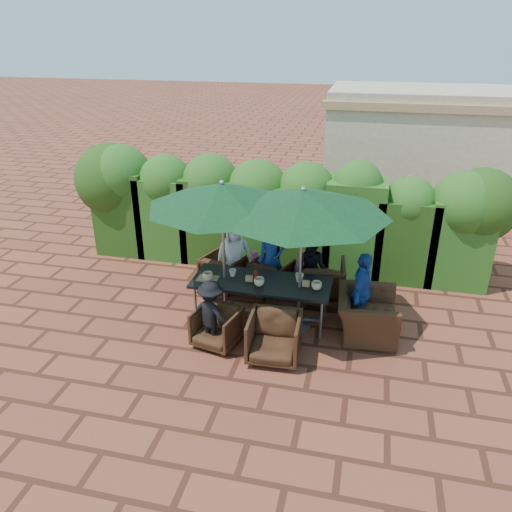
% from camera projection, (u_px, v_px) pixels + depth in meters
% --- Properties ---
extents(ground, '(80.00, 80.00, 0.00)m').
position_uv_depth(ground, '(256.00, 319.00, 8.70)').
color(ground, brown).
rests_on(ground, ground).
extents(dining_table, '(2.34, 0.90, 0.75)m').
position_uv_depth(dining_table, '(261.00, 285.00, 8.42)').
color(dining_table, black).
rests_on(dining_table, ground).
extents(umbrella_left, '(2.46, 2.46, 2.46)m').
position_uv_depth(umbrella_left, '(222.00, 195.00, 7.90)').
color(umbrella_left, gray).
rests_on(umbrella_left, ground).
extents(umbrella_right, '(2.73, 2.73, 2.46)m').
position_uv_depth(umbrella_right, '(303.00, 202.00, 7.59)').
color(umbrella_right, gray).
rests_on(umbrella_right, ground).
extents(chair_far_left, '(0.90, 0.87, 0.74)m').
position_uv_depth(chair_far_left, '(223.00, 270.00, 9.63)').
color(chair_far_left, black).
rests_on(chair_far_left, ground).
extents(chair_far_mid, '(0.86, 0.84, 0.71)m').
position_uv_depth(chair_far_mid, '(272.00, 274.00, 9.50)').
color(chair_far_mid, black).
rests_on(chair_far_mid, ground).
extents(chair_far_right, '(0.92, 0.87, 0.86)m').
position_uv_depth(chair_far_right, '(321.00, 279.00, 9.15)').
color(chair_far_right, black).
rests_on(chair_far_right, ground).
extents(chair_near_left, '(0.79, 0.76, 0.69)m').
position_uv_depth(chair_near_left, '(217.00, 325.00, 7.89)').
color(chair_near_left, black).
rests_on(chair_near_left, ground).
extents(chair_near_right, '(0.81, 0.76, 0.80)m').
position_uv_depth(chair_near_right, '(274.00, 336.00, 7.53)').
color(chair_near_right, black).
rests_on(chair_near_right, ground).
extents(chair_end_right, '(0.79, 1.15, 0.96)m').
position_uv_depth(chair_end_right, '(367.00, 309.00, 8.10)').
color(chair_end_right, black).
rests_on(chair_end_right, ground).
extents(adult_far_left, '(0.80, 0.66, 1.41)m').
position_uv_depth(adult_far_left, '(234.00, 255.00, 9.45)').
color(adult_far_left, white).
rests_on(adult_far_left, ground).
extents(adult_far_mid, '(0.61, 0.56, 1.37)m').
position_uv_depth(adult_far_mid, '(271.00, 259.00, 9.34)').
color(adult_far_mid, '#1B4292').
rests_on(adult_far_mid, ground).
extents(adult_far_right, '(0.66, 0.47, 1.25)m').
position_uv_depth(adult_far_right, '(312.00, 270.00, 9.05)').
color(adult_far_right, black).
rests_on(adult_far_right, ground).
extents(adult_near_left, '(0.79, 0.55, 1.13)m').
position_uv_depth(adult_near_left, '(211.00, 314.00, 7.78)').
color(adult_near_left, black).
rests_on(adult_near_left, ground).
extents(adult_end_right, '(0.53, 0.88, 1.40)m').
position_uv_depth(adult_end_right, '(362.00, 293.00, 8.12)').
color(adult_end_right, '#1B4292').
rests_on(adult_end_right, ground).
extents(child_left, '(0.33, 0.31, 0.76)m').
position_uv_depth(child_left, '(255.00, 269.00, 9.63)').
color(child_left, '#EE5496').
rests_on(child_left, ground).
extents(child_right, '(0.32, 0.27, 0.80)m').
position_uv_depth(child_right, '(300.00, 276.00, 9.33)').
color(child_right, '#814595').
rests_on(child_right, ground).
extents(pedestrian_a, '(1.68, 0.65, 1.78)m').
position_uv_depth(pedestrian_a, '(364.00, 204.00, 11.62)').
color(pedestrian_a, '#268E2B').
rests_on(pedestrian_a, ground).
extents(pedestrian_b, '(0.79, 0.51, 1.60)m').
position_uv_depth(pedestrian_b, '(406.00, 208.00, 11.61)').
color(pedestrian_b, '#EE5496').
rests_on(pedestrian_b, ground).
extents(pedestrian_c, '(1.14, 0.64, 1.69)m').
position_uv_depth(pedestrian_c, '(456.00, 210.00, 11.39)').
color(pedestrian_c, gray).
rests_on(pedestrian_c, ground).
extents(cup_a, '(0.17, 0.17, 0.14)m').
position_uv_depth(cup_a, '(208.00, 276.00, 8.41)').
color(cup_a, beige).
rests_on(cup_a, dining_table).
extents(cup_b, '(0.13, 0.13, 0.12)m').
position_uv_depth(cup_b, '(233.00, 273.00, 8.54)').
color(cup_b, beige).
rests_on(cup_b, dining_table).
extents(cup_c, '(0.18, 0.18, 0.14)m').
position_uv_depth(cup_c, '(259.00, 282.00, 8.22)').
color(cup_c, beige).
rests_on(cup_c, dining_table).
extents(cup_d, '(0.15, 0.15, 0.14)m').
position_uv_depth(cup_d, '(299.00, 278.00, 8.35)').
color(cup_d, beige).
rests_on(cup_d, dining_table).
extents(cup_e, '(0.17, 0.17, 0.14)m').
position_uv_depth(cup_e, '(317.00, 286.00, 8.10)').
color(cup_e, beige).
rests_on(cup_e, dining_table).
extents(ketchup_bottle, '(0.04, 0.04, 0.17)m').
position_uv_depth(ketchup_bottle, '(256.00, 276.00, 8.39)').
color(ketchup_bottle, '#B20C0A').
rests_on(ketchup_bottle, dining_table).
extents(sauce_bottle, '(0.04, 0.04, 0.17)m').
position_uv_depth(sauce_bottle, '(255.00, 275.00, 8.43)').
color(sauce_bottle, '#4C230C').
rests_on(sauce_bottle, dining_table).
extents(serving_tray, '(0.35, 0.25, 0.02)m').
position_uv_depth(serving_tray, '(208.00, 279.00, 8.46)').
color(serving_tray, olive).
rests_on(serving_tray, dining_table).
extents(number_block_left, '(0.12, 0.06, 0.10)m').
position_uv_depth(number_block_left, '(249.00, 279.00, 8.37)').
color(number_block_left, tan).
rests_on(number_block_left, dining_table).
extents(number_block_right, '(0.12, 0.06, 0.10)m').
position_uv_depth(number_block_right, '(306.00, 283.00, 8.21)').
color(number_block_right, tan).
rests_on(number_block_right, dining_table).
extents(hedge_wall, '(9.10, 1.60, 2.40)m').
position_uv_depth(hedge_wall, '(271.00, 205.00, 10.25)').
color(hedge_wall, '#19370F').
rests_on(hedge_wall, ground).
extents(building, '(6.20, 3.08, 3.20)m').
position_uv_depth(building, '(440.00, 150.00, 13.49)').
color(building, beige).
rests_on(building, ground).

